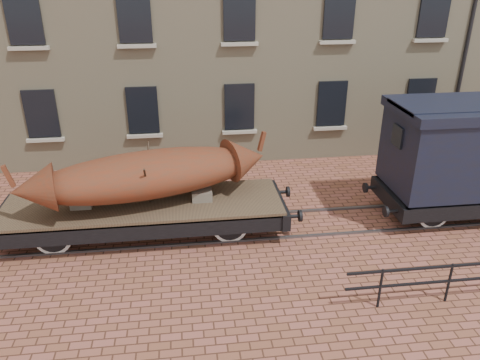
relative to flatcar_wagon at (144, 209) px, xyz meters
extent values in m
plane|color=brown|center=(2.30, 0.00, -0.81)|extent=(90.00, 90.00, 0.00)
cube|color=black|center=(-3.70, 4.96, 1.39)|extent=(1.10, 0.12, 1.70)
cube|color=#ADA895|center=(-3.70, 4.90, 0.44)|extent=(1.30, 0.18, 0.12)
cube|color=black|center=(-0.20, 4.96, 1.39)|extent=(1.10, 0.12, 1.70)
cube|color=#ADA895|center=(-0.20, 4.90, 0.44)|extent=(1.30, 0.18, 0.12)
cube|color=black|center=(3.30, 4.96, 1.39)|extent=(1.10, 0.12, 1.70)
cube|color=#ADA895|center=(3.30, 4.90, 0.44)|extent=(1.30, 0.18, 0.12)
cube|color=black|center=(6.80, 4.96, 1.39)|extent=(1.10, 0.12, 1.70)
cube|color=#ADA895|center=(6.80, 4.90, 0.44)|extent=(1.30, 0.18, 0.12)
cube|color=black|center=(10.30, 4.96, 1.39)|extent=(1.10, 0.12, 1.70)
cube|color=#ADA895|center=(10.30, 4.90, 0.44)|extent=(1.30, 0.18, 0.12)
cube|color=black|center=(-3.70, 4.96, 4.59)|extent=(1.10, 0.12, 1.70)
cube|color=#ADA895|center=(-3.70, 4.90, 3.64)|extent=(1.30, 0.18, 0.12)
cube|color=black|center=(-0.20, 4.96, 4.59)|extent=(1.10, 0.12, 1.70)
cube|color=#ADA895|center=(-0.20, 4.90, 3.64)|extent=(1.30, 0.18, 0.12)
cube|color=black|center=(3.30, 4.96, 4.59)|extent=(1.10, 0.12, 1.70)
cube|color=#ADA895|center=(3.30, 4.90, 3.64)|extent=(1.30, 0.18, 0.12)
cube|color=black|center=(6.80, 4.96, 4.59)|extent=(1.10, 0.12, 1.70)
cube|color=#ADA895|center=(6.80, 4.90, 3.64)|extent=(1.30, 0.18, 0.12)
cube|color=black|center=(10.30, 4.96, 4.59)|extent=(1.10, 0.12, 1.70)
cube|color=#ADA895|center=(10.30, 4.90, 3.64)|extent=(1.30, 0.18, 0.12)
cube|color=#59595E|center=(2.30, -0.72, -0.78)|extent=(30.00, 0.08, 0.06)
cube|color=#59595E|center=(2.30, 0.72, -0.78)|extent=(30.00, 0.08, 0.06)
cylinder|color=black|center=(5.30, -3.80, -0.31)|extent=(0.06, 0.06, 1.00)
cylinder|color=black|center=(6.90, -3.80, -0.31)|extent=(0.06, 0.06, 1.00)
cube|color=brown|center=(0.00, 0.00, 0.14)|extent=(7.58, 2.22, 0.12)
cube|color=black|center=(0.00, -1.03, -0.10)|extent=(7.58, 0.16, 0.45)
cube|color=black|center=(0.00, 1.03, -0.10)|extent=(7.58, 0.16, 0.45)
cube|color=black|center=(-3.79, 0.00, -0.10)|extent=(0.22, 2.32, 0.45)
cube|color=black|center=(3.79, 0.00, -0.10)|extent=(0.22, 2.32, 0.45)
cylinder|color=black|center=(4.07, -0.76, -0.10)|extent=(0.35, 0.10, 0.10)
cylinder|color=black|center=(4.24, -0.76, -0.10)|extent=(0.08, 0.32, 0.32)
cylinder|color=black|center=(4.07, 0.76, -0.10)|extent=(0.35, 0.10, 0.10)
cylinder|color=black|center=(4.24, 0.76, -0.10)|extent=(0.08, 0.32, 0.32)
cylinder|color=black|center=(-2.32, 0.00, -0.32)|extent=(0.10, 1.92, 0.10)
cylinder|color=white|center=(-2.32, -0.72, -0.32)|extent=(0.97, 0.07, 0.97)
cylinder|color=black|center=(-2.32, -0.72, -0.32)|extent=(0.80, 0.10, 0.80)
cube|color=black|center=(-2.32, -0.84, -0.08)|extent=(0.91, 0.08, 0.10)
cylinder|color=white|center=(-2.32, 0.72, -0.32)|extent=(0.97, 0.07, 0.97)
cylinder|color=black|center=(-2.32, 0.72, -0.32)|extent=(0.80, 0.10, 0.80)
cube|color=black|center=(-2.32, 0.84, -0.08)|extent=(0.91, 0.08, 0.10)
cylinder|color=black|center=(2.32, 0.00, -0.32)|extent=(0.10, 1.92, 0.10)
cylinder|color=white|center=(2.32, -0.72, -0.32)|extent=(0.97, 0.07, 0.97)
cylinder|color=black|center=(2.32, -0.72, -0.32)|extent=(0.80, 0.10, 0.80)
cube|color=black|center=(2.32, -0.84, -0.08)|extent=(0.91, 0.08, 0.10)
cylinder|color=white|center=(2.32, 0.72, -0.32)|extent=(0.97, 0.07, 0.97)
cylinder|color=black|center=(2.32, 0.72, -0.32)|extent=(0.80, 0.10, 0.80)
cube|color=black|center=(2.32, 0.84, -0.08)|extent=(0.91, 0.08, 0.10)
cube|color=black|center=(0.00, 0.00, -0.25)|extent=(4.04, 0.06, 0.06)
cube|color=#645E52|center=(-1.62, 0.00, 0.35)|extent=(0.56, 0.51, 0.28)
cube|color=#645E52|center=(1.62, 0.00, 0.35)|extent=(0.56, 0.51, 0.28)
ellipsoid|color=maroon|center=(0.20, 0.00, 1.03)|extent=(6.30, 3.29, 1.20)
cone|color=maroon|center=(-2.57, -0.70, 1.09)|extent=(1.29, 1.36, 1.14)
cube|color=maroon|center=(-3.02, -0.82, 1.53)|extent=(0.26, 0.18, 0.58)
cone|color=maroon|center=(2.97, 0.70, 1.09)|extent=(1.29, 1.36, 1.14)
cube|color=maroon|center=(3.42, 0.82, 1.53)|extent=(0.26, 0.18, 0.58)
cylinder|color=#32261C|center=(0.20, -0.49, 0.90)|extent=(0.05, 1.03, 1.43)
cylinder|color=#32261C|center=(0.20, 0.49, 0.90)|extent=(0.05, 1.03, 1.43)
cube|color=black|center=(10.04, 1.07, -0.13)|extent=(5.82, 0.16, 0.44)
cube|color=black|center=(7.13, 0.00, -0.13)|extent=(0.21, 2.33, 0.44)
cylinder|color=black|center=(6.69, -0.78, -0.13)|extent=(0.08, 0.31, 0.31)
cylinder|color=black|center=(6.69, 0.78, -0.13)|extent=(0.08, 0.31, 0.31)
cylinder|color=black|center=(8.19, 0.00, -0.34)|extent=(0.10, 1.84, 0.10)
cylinder|color=white|center=(8.19, -0.72, -0.34)|extent=(0.93, 0.07, 0.93)
cylinder|color=black|center=(8.19, -0.72, -0.34)|extent=(0.76, 0.10, 0.76)
cylinder|color=white|center=(8.19, 0.72, -0.34)|extent=(0.93, 0.07, 0.93)
cylinder|color=black|center=(8.19, 0.72, -0.34)|extent=(0.76, 0.10, 0.76)
cube|color=black|center=(7.11, 0.00, 1.81)|extent=(0.08, 0.58, 0.58)
camera|label=1|loc=(1.20, -11.64, 6.13)|focal=35.00mm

